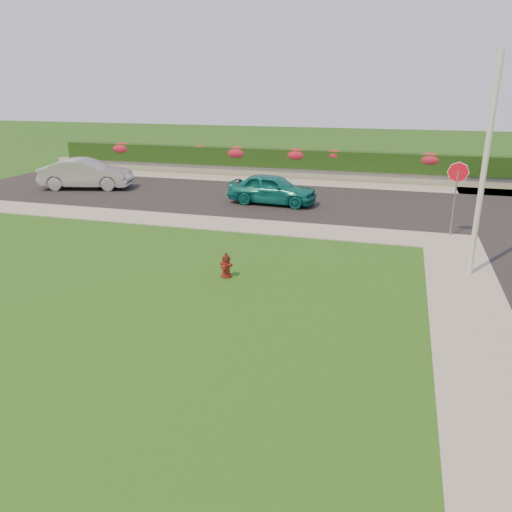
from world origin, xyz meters
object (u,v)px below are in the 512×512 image
(fire_hydrant, at_px, (226,266))
(stop_sign, at_px, (457,181))
(sedan_teal, at_px, (272,189))
(utility_pole, at_px, (484,170))
(sedan_silver, at_px, (86,174))

(fire_hydrant, xyz_separation_m, stop_sign, (6.65, 6.33, 1.73))
(sedan_teal, distance_m, stop_sign, 8.50)
(fire_hydrant, height_order, stop_sign, stop_sign)
(stop_sign, bearing_deg, sedan_teal, -177.90)
(utility_pole, relative_size, stop_sign, 2.24)
(stop_sign, bearing_deg, fire_hydrant, -111.44)
(sedan_silver, xyz_separation_m, utility_pole, (18.60, -8.20, 2.28))
(utility_pole, bearing_deg, sedan_teal, 137.05)
(fire_hydrant, height_order, sedan_silver, sedan_silver)
(sedan_silver, xyz_separation_m, stop_sign, (18.36, -4.04, 1.25))
(sedan_teal, bearing_deg, sedan_silver, 89.47)
(sedan_silver, bearing_deg, utility_pole, -128.57)
(sedan_teal, relative_size, utility_pole, 0.67)
(stop_sign, bearing_deg, sedan_silver, -167.42)
(fire_hydrant, relative_size, utility_pole, 0.12)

